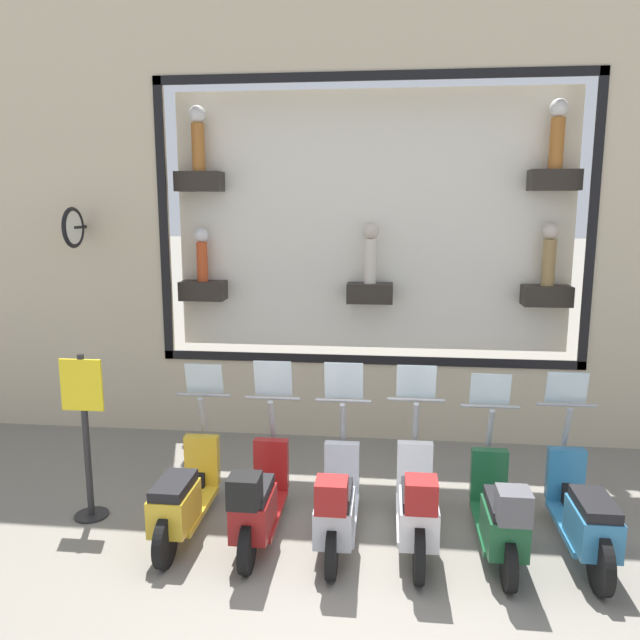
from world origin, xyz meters
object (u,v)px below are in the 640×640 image
scooter_white_2 (417,505)px  scooter_red_4 (258,499)px  scooter_green_1 (500,513)px  scooter_teal_0 (583,515)px  scooter_yellow_5 (184,496)px  scooter_silver_3 (337,503)px  shop_sign_post (85,430)px

scooter_white_2 → scooter_red_4: 1.56m
scooter_green_1 → scooter_red_4: scooter_red_4 is taller
scooter_teal_0 → scooter_yellow_5: size_ratio=1.01×
scooter_red_4 → scooter_teal_0: bearing=-88.7°
scooter_silver_3 → shop_sign_post: shop_sign_post is taller
scooter_yellow_5 → shop_sign_post: size_ratio=0.99×
scooter_white_2 → scooter_yellow_5: 2.34m
scooter_red_4 → shop_sign_post: (0.33, 1.92, 0.52)m
scooter_green_1 → shop_sign_post: shop_sign_post is taller
scooter_green_1 → shop_sign_post: (0.33, 4.25, 0.53)m
scooter_teal_0 → shop_sign_post: size_ratio=1.00×
scooter_white_2 → scooter_yellow_5: scooter_white_2 is taller
scooter_white_2 → scooter_red_4: scooter_red_4 is taller
scooter_green_1 → scooter_red_4: size_ratio=1.00×
scooter_green_1 → scooter_red_4: 2.34m
scooter_teal_0 → scooter_silver_3: size_ratio=1.01×
scooter_red_4 → scooter_yellow_5: (0.06, 0.78, -0.04)m
shop_sign_post → scooter_silver_3: bearing=-96.9°
scooter_green_1 → scooter_yellow_5: bearing=88.7°
scooter_teal_0 → scooter_green_1: bearing=95.4°
scooter_teal_0 → scooter_green_1: (-0.07, 0.78, 0.01)m
shop_sign_post → scooter_red_4: bearing=-99.6°
scooter_red_4 → scooter_white_2: bearing=-89.6°
scooter_yellow_5 → shop_sign_post: bearing=77.1°
scooter_red_4 → scooter_silver_3: bearing=-90.0°
scooter_white_2 → scooter_yellow_5: (0.05, 2.34, -0.06)m
scooter_teal_0 → scooter_yellow_5: bearing=90.1°
scooter_red_4 → scooter_yellow_5: scooter_red_4 is taller
scooter_teal_0 → shop_sign_post: bearing=87.1°
scooter_silver_3 → scooter_red_4: (0.00, 0.78, 0.00)m
scooter_teal_0 → scooter_silver_3: 2.34m
scooter_teal_0 → scooter_yellow_5: scooter_teal_0 is taller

